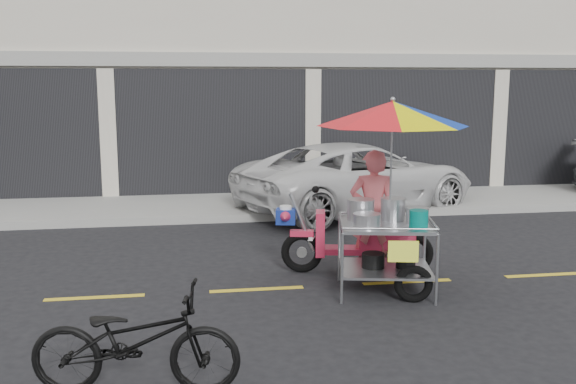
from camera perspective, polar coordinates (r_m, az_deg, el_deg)
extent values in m
plane|color=black|center=(8.71, 10.52, -7.88)|extent=(90.00, 90.00, 0.00)
cube|color=gray|center=(13.84, 2.95, -0.84)|extent=(45.00, 3.00, 0.15)
cube|color=beige|center=(18.58, -0.23, 14.01)|extent=(36.00, 8.00, 8.00)
cube|color=black|center=(14.61, 2.21, 5.16)|extent=(35.28, 0.06, 2.90)
cube|color=gray|center=(14.55, 2.27, 11.65)|extent=(36.00, 0.12, 0.30)
cube|color=gold|center=(8.71, 10.52, -7.85)|extent=(42.00, 0.10, 0.01)
imported|color=silver|center=(13.11, 6.24, 1.31)|extent=(5.58, 4.15, 1.41)
imported|color=black|center=(5.68, -13.40, -12.74)|extent=(1.84, 0.89, 0.93)
torus|color=black|center=(8.92, 1.24, -5.38)|extent=(0.59, 0.23, 0.58)
torus|color=black|center=(9.02, 11.00, -5.40)|extent=(0.59, 0.23, 0.58)
cylinder|color=#9EA0A5|center=(8.92, 1.24, -5.38)|extent=(0.15, 0.09, 0.14)
cylinder|color=#9EA0A5|center=(9.02, 11.00, -5.40)|extent=(0.15, 0.09, 0.14)
cube|color=#C72545|center=(8.86, 1.24, -3.67)|extent=(0.34, 0.19, 0.08)
cylinder|color=#9EA0A5|center=(8.82, 1.25, -2.71)|extent=(0.37, 0.12, 0.82)
cube|color=#C72545|center=(8.85, 2.89, -3.68)|extent=(0.19, 0.36, 0.61)
cube|color=#C72545|center=(8.93, 5.82, -5.16)|extent=(0.85, 0.44, 0.08)
cube|color=#C72545|center=(8.91, 8.79, -3.71)|extent=(0.80, 0.41, 0.41)
cube|color=black|center=(8.84, 8.17, -2.24)|extent=(0.70, 0.37, 0.10)
cylinder|color=#9EA0A5|center=(8.76, 2.05, -0.77)|extent=(0.15, 0.55, 0.04)
sphere|color=black|center=(8.94, 2.46, 0.23)|extent=(0.10, 0.10, 0.10)
cylinder|color=white|center=(8.87, 2.03, -4.12)|extent=(0.14, 0.14, 0.05)
cube|color=navy|center=(8.81, -0.20, -2.18)|extent=(0.30, 0.27, 0.20)
cylinder|color=white|center=(8.79, -0.20, -1.40)|extent=(0.19, 0.19, 0.05)
cone|color=#C72545|center=(8.64, -0.26, -2.28)|extent=(0.22, 0.26, 0.18)
torus|color=black|center=(7.90, 11.09, -8.03)|extent=(0.48, 0.19, 0.47)
cylinder|color=#9EA0A5|center=(7.67, 4.82, -6.82)|extent=(0.04, 0.04, 0.86)
cylinder|color=#9EA0A5|center=(8.55, 4.60, -5.07)|extent=(0.04, 0.04, 0.86)
cylinder|color=#9EA0A5|center=(7.79, 13.11, -6.77)|extent=(0.04, 0.04, 0.86)
cylinder|color=#9EA0A5|center=(8.66, 12.03, -5.07)|extent=(0.04, 0.04, 0.86)
cube|color=#9EA0A5|center=(8.18, 8.63, -6.76)|extent=(1.28, 1.12, 0.03)
cube|color=#9EA0A5|center=(8.04, 8.73, -2.94)|extent=(1.28, 1.12, 0.04)
cylinder|color=#9EA0A5|center=(7.58, 9.10, -3.24)|extent=(1.10, 0.25, 0.02)
cylinder|color=#9EA0A5|center=(8.47, 8.42, -1.86)|extent=(1.10, 0.25, 0.02)
cylinder|color=#9EA0A5|center=(7.99, 4.75, -2.50)|extent=(0.21, 0.90, 0.02)
cylinder|color=#9EA0A5|center=(8.11, 12.67, -2.52)|extent=(0.21, 0.90, 0.02)
cylinder|color=#9EA0A5|center=(8.62, 8.32, -5.90)|extent=(0.19, 0.75, 0.04)
cylinder|color=#9EA0A5|center=(8.49, 8.40, -2.60)|extent=(0.19, 0.75, 0.04)
cube|color=#F3FD3A|center=(7.64, 10.21, -5.23)|extent=(0.35, 0.09, 0.25)
cylinder|color=#B7B7BC|center=(8.18, 6.48, -1.63)|extent=(0.40, 0.40, 0.25)
cylinder|color=#B7B7BC|center=(8.24, 9.30, -1.57)|extent=(0.36, 0.36, 0.26)
cylinder|color=#B7B7BC|center=(8.12, 11.42, -2.11)|extent=(0.33, 0.33, 0.18)
cylinder|color=#B7B7BC|center=(7.82, 7.03, -2.57)|extent=(0.39, 0.39, 0.14)
cylinder|color=#02685E|center=(7.81, 11.54, -2.40)|extent=(0.26, 0.26, 0.22)
cylinder|color=black|center=(8.14, 7.57, -6.04)|extent=(0.34, 0.34, 0.18)
cylinder|color=black|center=(8.18, 10.42, -6.10)|extent=(0.29, 0.29, 0.16)
cylinder|color=#9EA0A5|center=(8.02, 9.15, 2.54)|extent=(0.03, 0.03, 1.52)
sphere|color=#9EA0A5|center=(7.96, 9.30, 8.13)|extent=(0.06, 0.06, 0.06)
imported|color=#D35C62|center=(8.82, 7.53, -1.80)|extent=(0.70, 0.53, 1.72)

